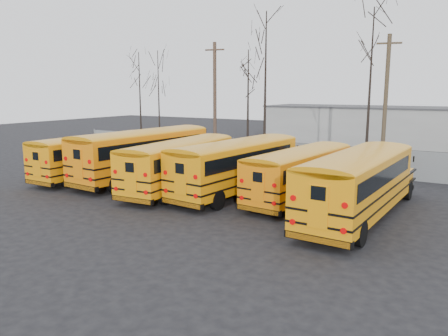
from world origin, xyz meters
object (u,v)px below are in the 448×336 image
Objects in this scene: bus_a at (97,152)px; utility_pole_right at (386,101)px; bus_b at (146,150)px; bus_d at (239,162)px; bus_c at (182,160)px; bus_f at (360,179)px; bus_e at (302,169)px; utility_pole_left at (215,98)px.

bus_a is 21.21m from utility_pole_right.
bus_d is (7.20, -0.27, -0.14)m from bus_b.
bus_f is at bearing -8.26° from bus_c.
bus_f reaches higher than bus_d.
bus_e is 4.16m from bus_f.
bus_e is at bearing 5.16° from bus_a.
bus_b is 14.55m from bus_f.
bus_f is 14.68m from utility_pole_right.
bus_c reaches higher than bus_e.
bus_b is at bearing -90.27° from utility_pole_left.
bus_c is 0.95× the size of bus_f.
bus_a is at bearing -170.57° from bus_d.
bus_a is at bearing 174.59° from bus_c.
bus_a is 0.96× the size of bus_c.
utility_pole_left reaches higher than bus_f.
bus_b is (3.47, 1.04, 0.25)m from bus_a.
bus_d is at bearing -125.86° from utility_pole_right.
bus_f is 1.15× the size of utility_pole_left.
utility_pole_left reaches higher than bus_a.
bus_e is at bearing 13.37° from bus_d.
utility_pole_left is 14.78m from utility_pole_right.
utility_pole_right is at bearing -9.17° from utility_pole_left.
bus_d reaches higher than bus_e.
bus_a is 0.86× the size of bus_b.
bus_a reaches higher than bus_e.
utility_pole_right is at bearing 47.90° from bus_b.
bus_e is at bearing 4.64° from bus_b.
bus_c is at bearing -163.80° from bus_e.
bus_c is 1.07× the size of bus_e.
bus_b is 1.07× the size of bus_d.
bus_b reaches higher than bus_d.
utility_pole_left is at bearing 142.86° from bus_e.
utility_pole_right is at bearing 39.93° from bus_a.
bus_c is (7.25, -0.10, 0.05)m from bus_a.
bus_f reaches higher than bus_e.
utility_pole_right reaches higher than bus_f.
bus_c is at bearing -160.46° from bus_d.
utility_pole_left is 1.02× the size of utility_pole_right.
utility_pole_right is at bearing 72.24° from bus_d.
utility_pole_left is at bearing 142.79° from bus_f.
bus_f is (10.66, -0.68, 0.09)m from bus_c.
bus_c is at bearing -13.48° from bus_b.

